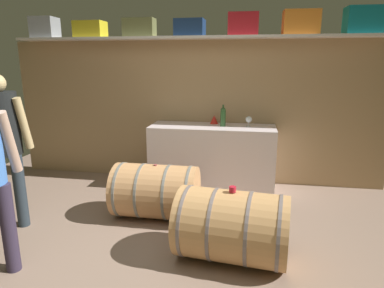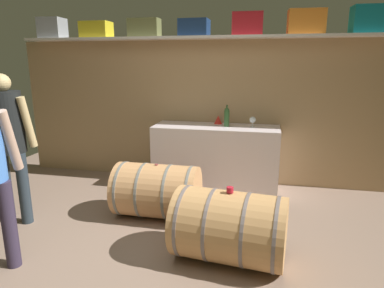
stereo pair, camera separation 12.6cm
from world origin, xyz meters
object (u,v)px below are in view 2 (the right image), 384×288
toolcase_yellow (96,30)px  toolcase_olive (144,28)px  tasting_cup (230,190)px  work_cabinet (216,157)px  toolcase_red (248,24)px  wine_glass (253,120)px  toolcase_navy (194,28)px  toolcase_orange (306,22)px  wine_bottle_green (227,117)px  visitor_tasting (8,133)px  red_funnel (218,120)px  toolcase_grey (53,28)px  wine_barrel_far (157,191)px  toolcase_teal (370,20)px  wine_barrel_near (230,227)px

toolcase_yellow → toolcase_olive: (0.70, 0.00, 0.01)m
tasting_cup → toolcase_olive: bearing=126.2°
toolcase_yellow → work_cabinet: 2.39m
toolcase_red → wine_glass: size_ratio=2.83×
toolcase_navy → toolcase_orange: 1.38m
wine_bottle_green → tasting_cup: wine_bottle_green is taller
toolcase_navy → tasting_cup: size_ratio=6.52×
tasting_cup → visitor_tasting: size_ratio=0.04×
work_cabinet → visitor_tasting: visitor_tasting is taller
work_cabinet → tasting_cup: work_cabinet is taller
toolcase_red → red_funnel: bearing=-179.7°
toolcase_yellow → toolcase_red: 2.05m
work_cabinet → wine_glass: (0.46, 0.06, 0.51)m
toolcase_grey → toolcase_orange: bearing=-3.9°
toolcase_grey → wine_barrel_far: 2.88m
toolcase_grey → toolcase_orange: (3.42, 0.00, 0.01)m
wine_bottle_green → toolcase_red: bearing=40.2°
toolcase_orange → wine_bottle_green: bearing=-172.3°
wine_glass → toolcase_grey: bearing=177.3°
toolcase_yellow → toolcase_grey: bearing=-179.8°
toolcase_orange → visitor_tasting: bearing=-155.2°
toolcase_olive → red_funnel: bearing=-0.3°
toolcase_orange → tasting_cup: size_ratio=7.46×
toolcase_teal → visitor_tasting: size_ratio=0.26×
toolcase_red → wine_bottle_green: 1.18m
toolcase_red → toolcase_teal: 1.40m
wine_barrel_near → tasting_cup: 0.33m
wine_barrel_far → visitor_tasting: visitor_tasting is taller
wine_bottle_green → wine_barrel_far: (-0.62, -1.02, -0.67)m
tasting_cup → visitor_tasting: (-2.30, 0.28, 0.31)m
wine_barrel_far → tasting_cup: bearing=-38.6°
toolcase_orange → wine_bottle_green: 1.48m
toolcase_navy → wine_glass: bearing=-8.3°
toolcase_orange → red_funnel: (-1.04, -0.01, -1.22)m
toolcase_olive → tasting_cup: size_ratio=7.18×
toolcase_navy → visitor_tasting: 2.53m
toolcase_grey → wine_barrel_far: toolcase_grey is taller
toolcase_teal → visitor_tasting: (-3.68, -1.60, -1.18)m
toolcase_grey → work_cabinet: toolcase_grey is taller
toolcase_teal → toolcase_olive: bearing=177.1°
visitor_tasting → wine_bottle_green: bearing=47.8°
toolcase_red → wine_glass: bearing=-49.7°
wine_barrel_far → tasting_cup: (0.86, -0.68, 0.35)m
work_cabinet → toolcase_orange: bearing=10.3°
wine_barrel_far → visitor_tasting: 1.63m
work_cabinet → wine_barrel_near: 1.73m
wine_bottle_green → wine_glass: wine_bottle_green is taller
toolcase_olive → work_cabinet: toolcase_olive is taller
toolcase_orange → wine_glass: (-0.58, -0.13, -1.19)m
toolcase_yellow → toolcase_red: bearing=0.2°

